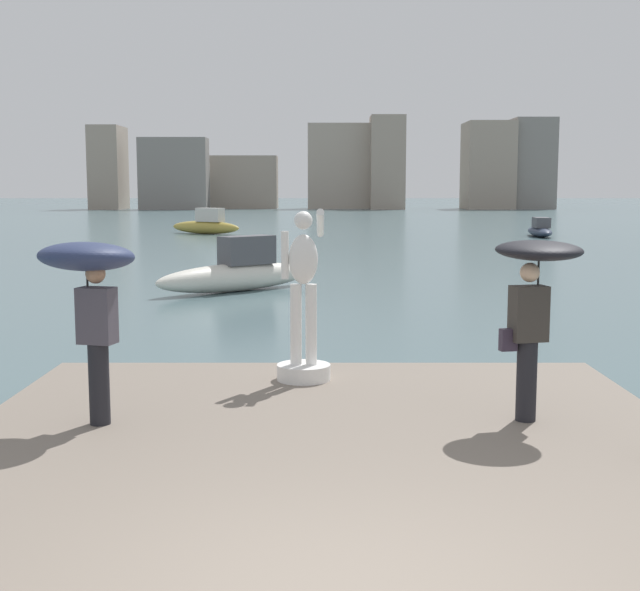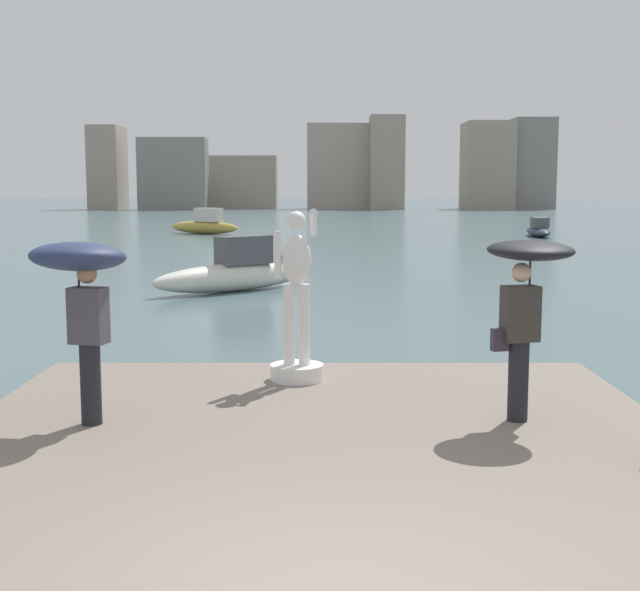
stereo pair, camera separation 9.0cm
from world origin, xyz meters
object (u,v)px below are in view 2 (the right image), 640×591
Objects in this scene: statue_white_figure at (300,318)px; boat_far at (238,272)px; onlooker_left at (84,278)px; boat_near at (208,225)px; boat_leftward at (542,230)px; onlooker_right at (529,284)px.

statue_white_figure reaches higher than boat_far.
statue_white_figure is 3.14m from onlooker_left.
boat_far is at bearing 89.57° from onlooker_left.
boat_near reaches higher than boat_leftward.
onlooker_left is at bearing -137.02° from statue_white_figure.
onlooker_left reaches higher than boat_leftward.
boat_far reaches higher than boat_leftward.
statue_white_figure is at bearing 142.33° from onlooker_right.
onlooker_right is 0.44× the size of boat_far.
boat_near is 20.75m from boat_leftward.
boat_far is at bearing 107.21° from onlooker_right.
boat_far is at bearing 99.22° from statue_white_figure.
boat_leftward is (10.97, 42.18, -1.48)m from onlooker_right.
boat_near is (-7.04, 43.22, -0.64)m from statue_white_figure.
boat_far is 0.90× the size of boat_leftward.
boat_far is 31.36m from boat_leftward.
boat_far is (4.93, -30.20, -0.05)m from boat_near.
boat_leftward is at bearing 75.42° from onlooker_right.
boat_leftward is (15.72, 42.30, -1.56)m from onlooker_left.
boat_leftward is (15.61, 27.20, -0.13)m from boat_far.
boat_near is 30.60m from boat_far.
statue_white_figure is 43.80m from boat_near.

